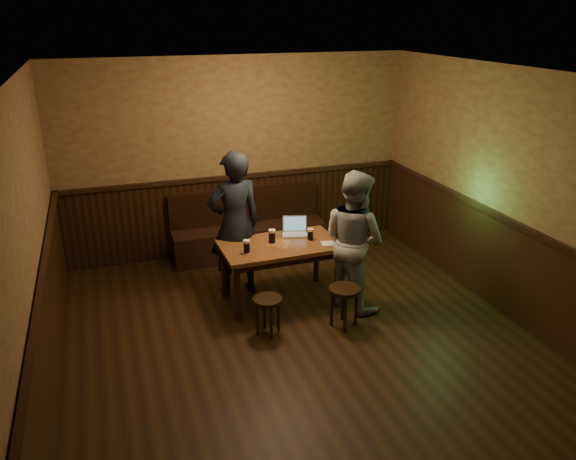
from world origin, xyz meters
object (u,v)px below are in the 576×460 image
Objects in this scene: bench at (248,234)px; stool_left at (268,305)px; person_suit at (235,224)px; pint_left at (247,247)px; laptop at (295,230)px; pub_table at (280,251)px; pint_mid at (272,236)px; stool_right at (344,295)px; pint_right at (310,234)px; person_grey at (354,240)px.

bench reaches higher than stool_left.
stool_left is 0.24× the size of person_suit.
laptop is at bearing 27.87° from pint_left.
pint_left is at bearing 97.57° from stool_left.
pub_table is 0.84m from stool_left.
pub_table is at bearing -34.18° from pint_mid.
bench reaches higher than stool_right.
stool_left is (-0.37, -0.69, -0.30)m from pub_table.
pint_right is 0.54m from person_grey.
person_suit reaches higher than person_grey.
pint_mid is 0.09× the size of person_suit.
stool_right is 1.14m from pint_mid.
pint_right is at bearing -3.63° from pub_table.
bench is 1.52m from pint_mid.
person_grey reaches higher than bench.
pint_mid reaches higher than stool_left.
pint_mid is 0.10× the size of person_grey.
person_grey reaches higher than pint_mid.
laptop reaches higher than pint_right.
pint_mid is 0.97m from person_grey.
laptop reaches higher than pub_table.
stool_left is at bearing 89.20° from person_suit.
laptop reaches higher than stool_left.
stool_left is at bearing -119.31° from pub_table.
stool_right reaches higher than stool_left.
pint_mid reaches higher than pub_table.
stool_right is (0.86, -0.13, 0.04)m from stool_left.
pint_right is 0.28m from laptop.
pub_table is at bearing 120.81° from stool_right.
pint_right reaches higher than stool_right.
laptop is at bearing 39.89° from pub_table.
pint_mid is 0.40m from laptop.
stool_left is 1.12m from pint_right.
pint_mid is (0.36, 0.19, 0.01)m from pint_left.
pint_right is at bearing 97.31° from stool_right.
laptop reaches higher than stool_right.
pint_left is at bearing -152.47° from pint_mid.
person_suit reaches higher than bench.
bench is 1.32m from person_suit.
laptop is at bearing 17.80° from person_grey.
person_grey is (1.24, -0.23, 0.01)m from pint_left.
pint_left is at bearing 143.68° from stool_right.
pint_right is 0.93m from person_suit.
pint_left is 0.10× the size of person_grey.
pint_left is (-0.07, 0.56, 0.48)m from stool_left.
stool_left is (-0.37, -2.17, 0.04)m from bench.
person_suit is at bearing -112.38° from bench.
pint_left is 0.09× the size of person_suit.
pub_table is at bearing -121.39° from laptop.
pint_left reaches higher than stool_left.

